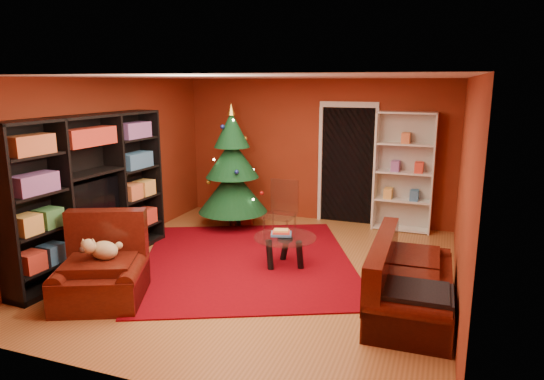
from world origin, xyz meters
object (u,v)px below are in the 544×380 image
(rug, at_px, (248,261))
(gift_box_red, at_px, (247,219))
(coffee_table, at_px, (285,251))
(gift_box_teal, at_px, (241,212))
(armchair, at_px, (100,268))
(dog, at_px, (104,250))
(sofa, at_px, (413,275))
(white_bookshelf, at_px, (404,172))
(media_unit, at_px, (90,193))
(christmas_tree, at_px, (232,168))
(acrylic_chair, at_px, (280,216))

(rug, xyz_separation_m, gift_box_red, (-0.72, 1.68, 0.09))
(coffee_table, bearing_deg, gift_box_teal, 128.45)
(armchair, bearing_deg, gift_box_red, 59.88)
(dog, xyz_separation_m, sofa, (3.43, 0.96, -0.20))
(white_bookshelf, height_order, dog, white_bookshelf)
(armchair, relative_size, dog, 2.63)
(media_unit, distance_m, dog, 1.28)
(christmas_tree, height_order, gift_box_teal, christmas_tree)
(christmas_tree, distance_m, gift_box_teal, 0.96)
(gift_box_teal, bearing_deg, acrylic_chair, -40.92)
(dog, bearing_deg, white_bookshelf, 29.69)
(gift_box_red, bearing_deg, christmas_tree, -148.47)
(rug, bearing_deg, armchair, -122.02)
(sofa, xyz_separation_m, acrylic_chair, (-2.17, 1.69, 0.05))
(armchair, bearing_deg, coffee_table, 22.84)
(media_unit, xyz_separation_m, white_bookshelf, (3.89, 3.21, -0.03))
(christmas_tree, height_order, coffee_table, christmas_tree)
(gift_box_teal, relative_size, acrylic_chair, 0.37)
(christmas_tree, distance_m, gift_box_red, 0.99)
(media_unit, xyz_separation_m, dog, (0.87, -0.84, -0.44))
(gift_box_teal, bearing_deg, gift_box_red, -42.98)
(armchair, xyz_separation_m, dog, (0.03, 0.07, 0.20))
(gift_box_red, height_order, acrylic_chair, acrylic_chair)
(dog, height_order, acrylic_chair, acrylic_chair)
(white_bookshelf, bearing_deg, media_unit, -138.98)
(coffee_table, bearing_deg, white_bookshelf, 59.85)
(gift_box_teal, bearing_deg, christmas_tree, -89.25)
(coffee_table, relative_size, acrylic_chair, 0.95)
(christmas_tree, relative_size, dog, 5.48)
(gift_box_teal, height_order, gift_box_red, gift_box_teal)
(coffee_table, bearing_deg, sofa, -22.86)
(armchair, height_order, sofa, armchair)
(christmas_tree, height_order, dog, christmas_tree)
(acrylic_chair, bearing_deg, media_unit, -137.86)
(gift_box_red, distance_m, dog, 3.46)
(white_bookshelf, xyz_separation_m, armchair, (-3.05, -4.11, -0.61))
(gift_box_red, relative_size, sofa, 0.11)
(armchair, distance_m, coffee_table, 2.46)
(rug, distance_m, sofa, 2.49)
(armchair, bearing_deg, acrylic_chair, 41.11)
(christmas_tree, relative_size, gift_box_teal, 6.57)
(dog, distance_m, sofa, 3.57)
(sofa, bearing_deg, acrylic_chair, 51.21)
(gift_box_red, height_order, white_bookshelf, white_bookshelf)
(media_unit, xyz_separation_m, christmas_tree, (1.02, 2.44, 0.01))
(armchair, bearing_deg, sofa, -6.98)
(white_bookshelf, bearing_deg, gift_box_red, -164.85)
(armchair, bearing_deg, christmas_tree, 63.29)
(sofa, bearing_deg, christmas_tree, 53.87)
(white_bookshelf, height_order, coffee_table, white_bookshelf)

